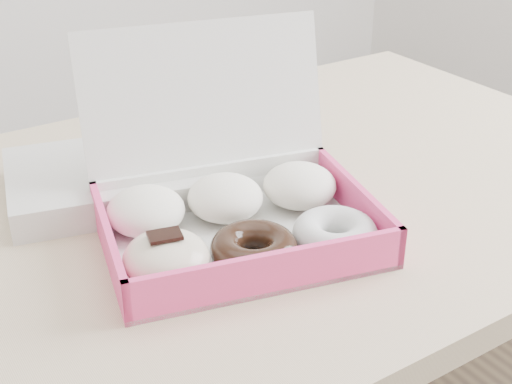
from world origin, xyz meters
TOP-DOWN VIEW (x-y plane):
  - table at (0.00, 0.00)m, footprint 1.20×0.80m
  - donut_box at (-0.12, -0.09)m, footprint 0.39×0.37m
  - newspapers at (-0.21, 0.10)m, footprint 0.31×0.27m

SIDE VIEW (x-z plane):
  - table at x=0.00m, z-range 0.30..1.05m
  - newspapers at x=-0.21m, z-range 0.75..0.79m
  - donut_box at x=-0.12m, z-range 0.67..0.91m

